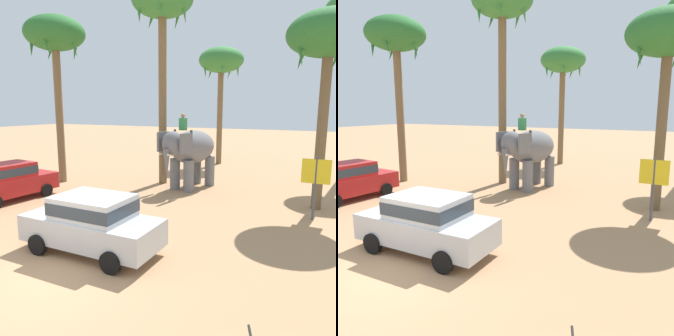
{
  "view_description": "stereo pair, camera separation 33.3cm",
  "coord_description": "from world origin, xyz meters",
  "views": [
    {
      "loc": [
        6.12,
        -5.59,
        4.15
      ],
      "look_at": [
        -0.26,
        6.96,
        1.6
      ],
      "focal_mm": 35.62,
      "sensor_mm": 36.0,
      "label": 1
    },
    {
      "loc": [
        6.42,
        -5.43,
        4.15
      ],
      "look_at": [
        -0.26,
        6.96,
        1.6
      ],
      "focal_mm": 35.62,
      "sensor_mm": 36.0,
      "label": 2
    }
  ],
  "objects": [
    {
      "name": "palm_tree_leaning_seaward",
      "position": [
        -2.42,
        10.56,
        9.19
      ],
      "size": [
        3.2,
        3.2,
        10.52
      ],
      "color": "brown",
      "rests_on": "ground"
    },
    {
      "name": "elephant_with_mahout",
      "position": [
        -0.59,
        10.1,
        1.99
      ],
      "size": [
        2.38,
        4.02,
        3.88
      ],
      "color": "slate",
      "rests_on": "ground"
    },
    {
      "name": "palm_tree_far_back",
      "position": [
        5.54,
        9.14,
        6.73
      ],
      "size": [
        3.2,
        3.2,
        7.85
      ],
      "color": "brown",
      "rests_on": "ground"
    },
    {
      "name": "car_parked_far_side",
      "position": [
        -6.96,
        4.26,
        0.93
      ],
      "size": [
        2.16,
        4.24,
        1.7
      ],
      "color": "red",
      "rests_on": "ground"
    },
    {
      "name": "signboard_yellow",
      "position": [
        5.53,
        7.56,
        1.69
      ],
      "size": [
        1.0,
        0.1,
        2.4
      ],
      "color": "#4C4C51",
      "rests_on": "ground"
    },
    {
      "name": "palm_tree_behind_elephant",
      "position": [
        -7.66,
        8.26,
        7.75
      ],
      "size": [
        3.2,
        3.2,
        8.94
      ],
      "color": "brown",
      "rests_on": "ground"
    },
    {
      "name": "palm_tree_near_hut",
      "position": [
        -1.75,
        18.28,
        7.27
      ],
      "size": [
        3.2,
        3.2,
        8.43
      ],
      "color": "brown",
      "rests_on": "ground"
    },
    {
      "name": "car_sedan_foreground",
      "position": [
        0.03,
        1.57,
        0.93
      ],
      "size": [
        4.12,
        1.91,
        1.7
      ],
      "color": "#B7BABF",
      "rests_on": "ground"
    },
    {
      "name": "ground_plane",
      "position": [
        0.0,
        0.0,
        0.0
      ],
      "size": [
        120.0,
        120.0,
        0.0
      ],
      "primitive_type": "plane",
      "color": "tan"
    }
  ]
}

